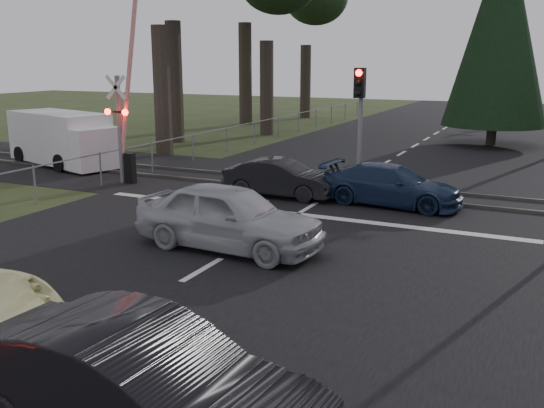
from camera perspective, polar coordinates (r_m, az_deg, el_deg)
The scene contains 15 objects.
ground at distance 10.73m, azimuth -15.12°, elevation -10.90°, with size 120.00×120.00×0.00m, color #2B3518.
road at distance 19.04m, azimuth 4.48°, elevation 0.24°, with size 14.00×100.00×0.01m, color black.
rail_corridor at distance 20.88m, azimuth 6.42°, elevation 1.38°, with size 120.00×8.00×0.01m, color black.
stop_line at distance 17.41m, azimuth 2.39°, elevation -0.96°, with size 13.00×0.35×0.00m, color silver.
rail_near at distance 20.13m, azimuth 5.69°, elevation 1.08°, with size 120.00×0.12×0.10m, color #59544C.
rail_far at distance 21.62m, azimuth 7.11°, elevation 1.90°, with size 120.00×0.12×0.10m, color #59544C.
crossing_signal at distance 22.11m, azimuth -13.69°, elevation 7.14°, with size 1.62×0.38×6.96m.
traffic_signal_center at distance 18.93m, azimuth 8.23°, elevation 8.66°, with size 0.32×0.48×4.10m.
conifer_tree at distance 33.55m, azimuth 20.71°, elevation 15.44°, with size 5.20×5.20×11.00m.
fence_left at distance 33.39m, azimuth -0.49°, elevation 5.98°, with size 0.10×36.00×1.20m, color slate, non-canonical shape.
dark_hatchback at distance 7.22m, azimuth -12.47°, elevation -16.67°, with size 1.59×4.57×1.50m, color black.
silver_car at distance 14.12m, azimuth -4.08°, elevation -1.22°, with size 1.83×4.55×1.55m, color #A6A8AE.
blue_sedan at distance 18.73m, azimuth 11.18°, elevation 1.73°, with size 1.73×4.26×1.24m, color #162644.
dark_car_far at distance 19.54m, azimuth 0.79°, elevation 2.42°, with size 1.28×3.66×1.21m, color black.
white_van at distance 26.74m, azimuth -18.89°, elevation 5.80°, with size 5.97×3.52×2.20m.
Camera 1 is at (6.48, -7.37, 4.34)m, focal length 40.00 mm.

